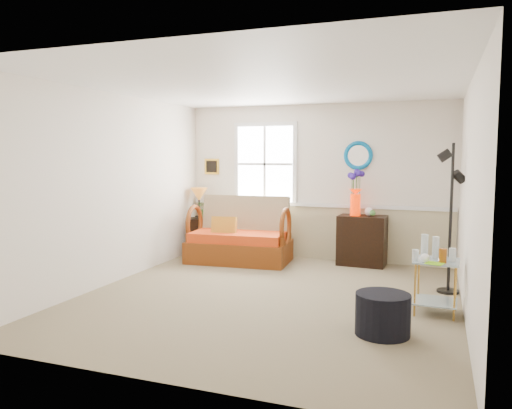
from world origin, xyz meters
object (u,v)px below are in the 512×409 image
(loveseat, at_px, (239,230))
(cabinet, at_px, (362,240))
(floor_lamp, at_px, (451,219))
(side_table, at_px, (436,287))
(ottoman, at_px, (383,314))
(lamp_stand, at_px, (200,236))

(loveseat, distance_m, cabinet, 2.00)
(floor_lamp, bearing_deg, side_table, -104.27)
(cabinet, xyz_separation_m, ottoman, (0.65, -3.10, -0.19))
(loveseat, bearing_deg, ottoman, -49.93)
(cabinet, distance_m, side_table, 2.49)
(cabinet, bearing_deg, floor_lamp, -42.10)
(loveseat, relative_size, ottoman, 3.06)
(loveseat, height_order, ottoman, loveseat)
(lamp_stand, height_order, floor_lamp, floor_lamp)
(cabinet, distance_m, ottoman, 3.17)
(side_table, bearing_deg, lamp_stand, 151.54)
(loveseat, relative_size, floor_lamp, 0.86)
(lamp_stand, relative_size, cabinet, 0.80)
(loveseat, distance_m, ottoman, 3.70)
(cabinet, height_order, side_table, cabinet)
(side_table, bearing_deg, ottoman, -118.71)
(floor_lamp, relative_size, ottoman, 3.58)
(lamp_stand, bearing_deg, side_table, -28.46)
(cabinet, height_order, floor_lamp, floor_lamp)
(loveseat, distance_m, lamp_stand, 1.02)
(floor_lamp, height_order, ottoman, floor_lamp)
(lamp_stand, bearing_deg, ottoman, -40.96)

